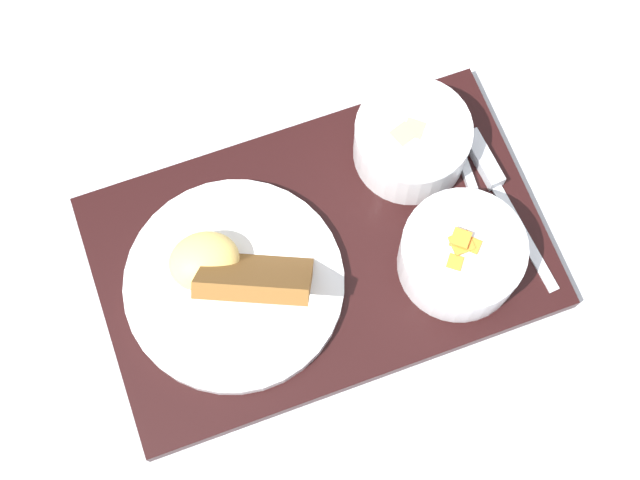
% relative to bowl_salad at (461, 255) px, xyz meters
% --- Properties ---
extents(ground_plane, '(4.00, 4.00, 0.00)m').
position_rel_bowl_salad_xyz_m(ground_plane, '(0.11, -0.08, -0.05)').
color(ground_plane, silver).
extents(serving_tray, '(0.48, 0.34, 0.02)m').
position_rel_bowl_salad_xyz_m(serving_tray, '(0.11, -0.08, -0.04)').
color(serving_tray, black).
rests_on(serving_tray, ground_plane).
extents(bowl_salad, '(0.12, 0.12, 0.07)m').
position_rel_bowl_salad_xyz_m(bowl_salad, '(0.00, 0.00, 0.00)').
color(bowl_salad, white).
rests_on(bowl_salad, serving_tray).
extents(bowl_soup, '(0.12, 0.12, 0.06)m').
position_rel_bowl_salad_xyz_m(bowl_soup, '(-0.02, -0.13, 0.00)').
color(bowl_soup, white).
rests_on(bowl_soup, serving_tray).
extents(plate_main, '(0.22, 0.22, 0.09)m').
position_rel_bowl_salad_xyz_m(plate_main, '(0.20, -0.09, -0.01)').
color(plate_main, white).
rests_on(plate_main, serving_tray).
extents(knife, '(0.02, 0.19, 0.02)m').
position_rel_bowl_salad_xyz_m(knife, '(-0.08, -0.07, -0.03)').
color(knife, silver).
rests_on(knife, serving_tray).
extents(spoon, '(0.06, 0.17, 0.01)m').
position_rel_bowl_salad_xyz_m(spoon, '(-0.05, -0.06, -0.03)').
color(spoon, silver).
rests_on(spoon, serving_tray).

